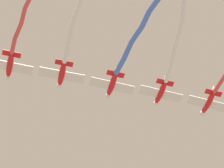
# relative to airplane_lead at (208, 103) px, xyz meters

# --- Properties ---
(airplane_lead) EXTENTS (7.89, 5.98, 1.94)m
(airplane_lead) POSITION_rel_airplane_lead_xyz_m (0.00, 0.00, 0.00)
(airplane_lead) COLOR red
(airplane_left_wing) EXTENTS (7.89, 5.99, 1.94)m
(airplane_left_wing) POSITION_rel_airplane_lead_xyz_m (8.32, -2.27, 0.30)
(airplane_left_wing) COLOR red
(smoke_trail_left_wing) EXTENTS (11.73, 23.42, 2.39)m
(smoke_trail_left_wing) POSITION_rel_airplane_lead_xyz_m (13.73, 12.19, 1.22)
(smoke_trail_left_wing) COLOR white
(airplane_right_wing) EXTENTS (7.89, 6.00, 1.94)m
(airplane_right_wing) POSITION_rel_airplane_lead_xyz_m (16.64, -4.54, 0.00)
(airplane_right_wing) COLOR red
(smoke_trail_right_wing) EXTENTS (2.62, 29.10, 2.49)m
(smoke_trail_right_wing) POSITION_rel_airplane_lead_xyz_m (17.85, 12.33, 0.36)
(smoke_trail_right_wing) COLOR #4C75DB
(airplane_slot) EXTENTS (7.88, 6.02, 1.94)m
(airplane_slot) POSITION_rel_airplane_lead_xyz_m (24.95, -6.82, 0.30)
(airplane_slot) COLOR red
(smoke_trail_slot) EXTENTS (3.96, 22.62, 3.22)m
(smoke_trail_slot) POSITION_rel_airplane_lead_xyz_m (27.67, 6.72, 1.47)
(smoke_trail_slot) COLOR white
(airplane_trail) EXTENTS (7.89, 6.01, 1.94)m
(airplane_trail) POSITION_rel_airplane_lead_xyz_m (33.28, -9.09, 0.00)
(airplane_trail) COLOR red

